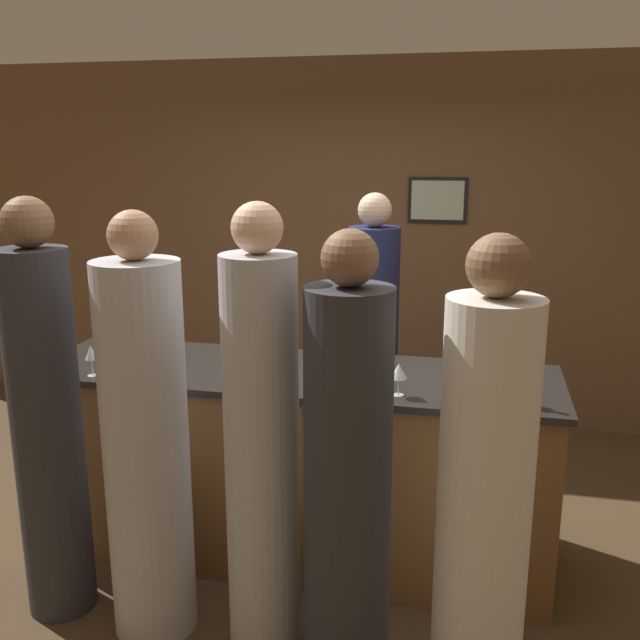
{
  "coord_description": "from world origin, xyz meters",
  "views": [
    {
      "loc": [
        0.9,
        -3.37,
        2.16
      ],
      "look_at": [
        0.12,
        0.1,
        1.28
      ],
      "focal_mm": 40.0,
      "sensor_mm": 36.0,
      "label": 1
    }
  ],
  "objects_px": {
    "guest_2": "(262,452)",
    "guest_3": "(484,500)",
    "wine_bottle_0": "(498,374)",
    "guest_0": "(146,447)",
    "bartender": "(372,359)",
    "guest_1": "(348,484)",
    "guest_4": "(47,425)"
  },
  "relations": [
    {
      "from": "guest_0",
      "to": "guest_3",
      "type": "xyz_separation_m",
      "value": [
        1.43,
        -0.15,
        -0.01
      ]
    },
    {
      "from": "guest_2",
      "to": "guest_4",
      "type": "distance_m",
      "value": 1.04
    },
    {
      "from": "bartender",
      "to": "guest_1",
      "type": "xyz_separation_m",
      "value": [
        0.15,
        -1.63,
        -0.02
      ]
    },
    {
      "from": "guest_1",
      "to": "guest_3",
      "type": "relative_size",
      "value": 1.0
    },
    {
      "from": "bartender",
      "to": "wine_bottle_0",
      "type": "xyz_separation_m",
      "value": [
        0.71,
        -0.97,
        0.26
      ]
    },
    {
      "from": "guest_0",
      "to": "guest_2",
      "type": "xyz_separation_m",
      "value": [
        0.53,
        -0.02,
        0.04
      ]
    },
    {
      "from": "guest_1",
      "to": "wine_bottle_0",
      "type": "height_order",
      "value": "guest_1"
    },
    {
      "from": "guest_0",
      "to": "guest_1",
      "type": "height_order",
      "value": "guest_0"
    },
    {
      "from": "bartender",
      "to": "guest_4",
      "type": "relative_size",
      "value": 0.97
    },
    {
      "from": "guest_3",
      "to": "wine_bottle_0",
      "type": "xyz_separation_m",
      "value": [
        0.05,
        0.67,
        0.28
      ]
    },
    {
      "from": "guest_4",
      "to": "guest_3",
      "type": "bearing_deg",
      "value": -5.52
    },
    {
      "from": "guest_2",
      "to": "guest_4",
      "type": "xyz_separation_m",
      "value": [
        -1.03,
        0.06,
        0.0
      ]
    },
    {
      "from": "guest_4",
      "to": "guest_1",
      "type": "bearing_deg",
      "value": -6.9
    },
    {
      "from": "guest_3",
      "to": "guest_0",
      "type": "bearing_deg",
      "value": 174.12
    },
    {
      "from": "bartender",
      "to": "guest_4",
      "type": "xyz_separation_m",
      "value": [
        -1.27,
        -1.46,
        0.04
      ]
    },
    {
      "from": "guest_2",
      "to": "wine_bottle_0",
      "type": "xyz_separation_m",
      "value": [
        0.95,
        0.55,
        0.23
      ]
    },
    {
      "from": "guest_4",
      "to": "wine_bottle_0",
      "type": "bearing_deg",
      "value": 13.82
    },
    {
      "from": "bartender",
      "to": "guest_2",
      "type": "height_order",
      "value": "guest_2"
    },
    {
      "from": "guest_1",
      "to": "wine_bottle_0",
      "type": "bearing_deg",
      "value": 49.33
    },
    {
      "from": "guest_2",
      "to": "guest_3",
      "type": "height_order",
      "value": "guest_2"
    },
    {
      "from": "guest_2",
      "to": "guest_4",
      "type": "height_order",
      "value": "same"
    },
    {
      "from": "guest_2",
      "to": "guest_3",
      "type": "bearing_deg",
      "value": -7.83
    },
    {
      "from": "bartender",
      "to": "guest_3",
      "type": "bearing_deg",
      "value": 112.14
    },
    {
      "from": "wine_bottle_0",
      "to": "guest_1",
      "type": "bearing_deg",
      "value": -130.67
    },
    {
      "from": "guest_3",
      "to": "guest_2",
      "type": "bearing_deg",
      "value": 172.17
    },
    {
      "from": "guest_0",
      "to": "guest_1",
      "type": "xyz_separation_m",
      "value": [
        0.91,
        -0.13,
        -0.01
      ]
    },
    {
      "from": "guest_0",
      "to": "wine_bottle_0",
      "type": "relative_size",
      "value": 6.08
    },
    {
      "from": "guest_2",
      "to": "bartender",
      "type": "bearing_deg",
      "value": 81.3
    },
    {
      "from": "guest_1",
      "to": "guest_4",
      "type": "relative_size",
      "value": 0.96
    },
    {
      "from": "guest_0",
      "to": "wine_bottle_0",
      "type": "xyz_separation_m",
      "value": [
        1.48,
        0.53,
        0.27
      ]
    },
    {
      "from": "guest_3",
      "to": "wine_bottle_0",
      "type": "relative_size",
      "value": 5.97
    },
    {
      "from": "guest_3",
      "to": "guest_4",
      "type": "height_order",
      "value": "guest_4"
    }
  ]
}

